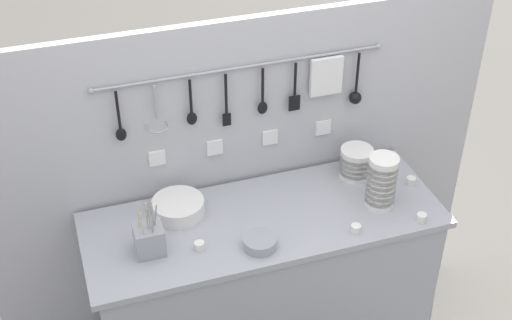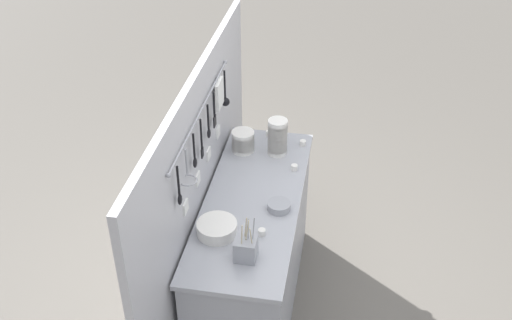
{
  "view_description": "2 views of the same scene",
  "coord_description": "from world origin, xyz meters",
  "px_view_note": "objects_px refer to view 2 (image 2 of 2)",
  "views": [
    {
      "loc": [
        -0.75,
        -2.17,
        2.81
      ],
      "look_at": [
        -0.03,
        0.02,
        1.17
      ],
      "focal_mm": 50.0,
      "sensor_mm": 36.0,
      "label": 1
    },
    {
      "loc": [
        -2.72,
        -0.5,
        3.06
      ],
      "look_at": [
        0.06,
        -0.01,
        1.11
      ],
      "focal_mm": 42.0,
      "sensor_mm": 36.0,
      "label": 2
    }
  ],
  "objects_px": {
    "cup_beside_plates": "(269,133)",
    "cup_mid_row": "(262,232)",
    "steel_mixing_bowl": "(279,206)",
    "cutlery_caddy": "(246,248)",
    "bowl_stack_wide_centre": "(278,137)",
    "plate_stack": "(217,228)",
    "cup_edge_near": "(303,143)",
    "cup_back_left": "(294,167)",
    "bowl_stack_back_corner": "(243,141)"
  },
  "relations": [
    {
      "from": "cup_beside_plates",
      "to": "cup_mid_row",
      "type": "distance_m",
      "value": 1.01
    },
    {
      "from": "steel_mixing_bowl",
      "to": "cutlery_caddy",
      "type": "bearing_deg",
      "value": 165.06
    },
    {
      "from": "bowl_stack_wide_centre",
      "to": "cup_beside_plates",
      "type": "relative_size",
      "value": 5.96
    },
    {
      "from": "plate_stack",
      "to": "steel_mixing_bowl",
      "type": "bearing_deg",
      "value": -49.09
    },
    {
      "from": "plate_stack",
      "to": "cup_mid_row",
      "type": "height_order",
      "value": "plate_stack"
    },
    {
      "from": "cup_edge_near",
      "to": "cup_back_left",
      "type": "bearing_deg",
      "value": 175.77
    },
    {
      "from": "bowl_stack_back_corner",
      "to": "cup_edge_near",
      "type": "relative_size",
      "value": 3.55
    },
    {
      "from": "bowl_stack_wide_centre",
      "to": "bowl_stack_back_corner",
      "type": "relative_size",
      "value": 1.68
    },
    {
      "from": "bowl_stack_back_corner",
      "to": "cutlery_caddy",
      "type": "relative_size",
      "value": 0.57
    },
    {
      "from": "cutlery_caddy",
      "to": "cup_back_left",
      "type": "relative_size",
      "value": 6.25
    },
    {
      "from": "bowl_stack_wide_centre",
      "to": "cutlery_caddy",
      "type": "relative_size",
      "value": 0.95
    },
    {
      "from": "cutlery_caddy",
      "to": "bowl_stack_wide_centre",
      "type": "bearing_deg",
      "value": -1.09
    },
    {
      "from": "cup_edge_near",
      "to": "cup_back_left",
      "type": "distance_m",
      "value": 0.29
    },
    {
      "from": "bowl_stack_wide_centre",
      "to": "cup_back_left",
      "type": "distance_m",
      "value": 0.24
    },
    {
      "from": "bowl_stack_wide_centre",
      "to": "steel_mixing_bowl",
      "type": "bearing_deg",
      "value": -170.71
    },
    {
      "from": "cup_back_left",
      "to": "cup_beside_plates",
      "type": "distance_m",
      "value": 0.43
    },
    {
      "from": "bowl_stack_wide_centre",
      "to": "plate_stack",
      "type": "bearing_deg",
      "value": 165.92
    },
    {
      "from": "cup_mid_row",
      "to": "plate_stack",
      "type": "bearing_deg",
      "value": 96.79
    },
    {
      "from": "steel_mixing_bowl",
      "to": "bowl_stack_back_corner",
      "type": "bearing_deg",
      "value": 29.54
    },
    {
      "from": "cutlery_caddy",
      "to": "cup_edge_near",
      "type": "relative_size",
      "value": 6.25
    },
    {
      "from": "bowl_stack_wide_centre",
      "to": "cutlery_caddy",
      "type": "distance_m",
      "value": 0.99
    },
    {
      "from": "cup_edge_near",
      "to": "cup_beside_plates",
      "type": "xyz_separation_m",
      "value": [
        0.08,
        0.24,
        0.0
      ]
    },
    {
      "from": "bowl_stack_wide_centre",
      "to": "cup_beside_plates",
      "type": "bearing_deg",
      "value": 23.43
    },
    {
      "from": "steel_mixing_bowl",
      "to": "cup_beside_plates",
      "type": "xyz_separation_m",
      "value": [
        0.77,
        0.18,
        -0.0
      ]
    },
    {
      "from": "plate_stack",
      "to": "cup_beside_plates",
      "type": "relative_size",
      "value": 5.36
    },
    {
      "from": "bowl_stack_wide_centre",
      "to": "steel_mixing_bowl",
      "type": "height_order",
      "value": "bowl_stack_wide_centre"
    },
    {
      "from": "bowl_stack_back_corner",
      "to": "cup_mid_row",
      "type": "bearing_deg",
      "value": -162.0
    },
    {
      "from": "bowl_stack_wide_centre",
      "to": "cup_edge_near",
      "type": "relative_size",
      "value": 5.96
    },
    {
      "from": "bowl_stack_back_corner",
      "to": "cup_beside_plates",
      "type": "distance_m",
      "value": 0.26
    },
    {
      "from": "plate_stack",
      "to": "cup_edge_near",
      "type": "bearing_deg",
      "value": -20.88
    },
    {
      "from": "bowl_stack_back_corner",
      "to": "cutlery_caddy",
      "type": "xyz_separation_m",
      "value": [
        -0.98,
        -0.21,
        -0.01
      ]
    },
    {
      "from": "cup_back_left",
      "to": "steel_mixing_bowl",
      "type": "bearing_deg",
      "value": 174.37
    },
    {
      "from": "steel_mixing_bowl",
      "to": "cup_back_left",
      "type": "relative_size",
      "value": 3.27
    },
    {
      "from": "bowl_stack_wide_centre",
      "to": "cup_back_left",
      "type": "relative_size",
      "value": 5.96
    },
    {
      "from": "cutlery_caddy",
      "to": "cup_beside_plates",
      "type": "distance_m",
      "value": 1.19
    },
    {
      "from": "bowl_stack_back_corner",
      "to": "cup_mid_row",
      "type": "relative_size",
      "value": 3.55
    },
    {
      "from": "plate_stack",
      "to": "cutlery_caddy",
      "type": "xyz_separation_m",
      "value": [
        -0.16,
        -0.19,
        0.03
      ]
    },
    {
      "from": "bowl_stack_wide_centre",
      "to": "bowl_stack_back_corner",
      "type": "bearing_deg",
      "value": 92.42
    },
    {
      "from": "cutlery_caddy",
      "to": "cup_mid_row",
      "type": "relative_size",
      "value": 6.25
    },
    {
      "from": "plate_stack",
      "to": "cup_beside_plates",
      "type": "xyz_separation_m",
      "value": [
        1.03,
        -0.12,
        -0.02
      ]
    },
    {
      "from": "bowl_stack_back_corner",
      "to": "steel_mixing_bowl",
      "type": "height_order",
      "value": "bowl_stack_back_corner"
    },
    {
      "from": "bowl_stack_wide_centre",
      "to": "bowl_stack_back_corner",
      "type": "xyz_separation_m",
      "value": [
        -0.01,
        0.22,
        -0.05
      ]
    },
    {
      "from": "steel_mixing_bowl",
      "to": "cup_edge_near",
      "type": "distance_m",
      "value": 0.69
    },
    {
      "from": "cup_mid_row",
      "to": "cutlery_caddy",
      "type": "bearing_deg",
      "value": 164.45
    },
    {
      "from": "bowl_stack_wide_centre",
      "to": "steel_mixing_bowl",
      "type": "relative_size",
      "value": 1.82
    },
    {
      "from": "cup_edge_near",
      "to": "cup_beside_plates",
      "type": "distance_m",
      "value": 0.25
    },
    {
      "from": "bowl_stack_back_corner",
      "to": "cup_beside_plates",
      "type": "bearing_deg",
      "value": -33.57
    },
    {
      "from": "plate_stack",
      "to": "cup_edge_near",
      "type": "distance_m",
      "value": 1.02
    },
    {
      "from": "steel_mixing_bowl",
      "to": "cup_mid_row",
      "type": "height_order",
      "value": "steel_mixing_bowl"
    },
    {
      "from": "bowl_stack_back_corner",
      "to": "cutlery_caddy",
      "type": "distance_m",
      "value": 1.0
    }
  ]
}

